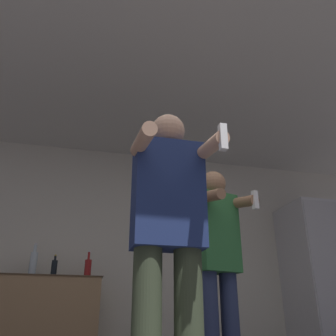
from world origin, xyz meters
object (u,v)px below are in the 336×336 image
at_px(refrigerator, 322,282).
at_px(bottle_short_whiskey, 54,268).
at_px(person_man_side, 218,257).
at_px(bottle_dark_rum, 88,268).
at_px(bottle_clear_vodka, 33,263).
at_px(person_woman_foreground, 169,233).

height_order(refrigerator, bottle_short_whiskey, refrigerator).
bearing_deg(bottle_short_whiskey, person_man_side, -50.43).
xyz_separation_m(bottle_dark_rum, bottle_clear_vodka, (-0.56, 0.00, 0.03)).
distance_m(person_woman_foreground, person_man_side, 0.95).
relative_size(refrigerator, bottle_clear_vodka, 5.32).
distance_m(bottle_dark_rum, bottle_clear_vodka, 0.56).
bearing_deg(refrigerator, person_man_side, -142.55).
bearing_deg(person_man_side, bottle_short_whiskey, 129.57).
distance_m(bottle_dark_rum, person_man_side, 1.77).
bearing_deg(refrigerator, bottle_dark_rum, 178.34).
distance_m(bottle_clear_vodka, person_man_side, 2.11).
height_order(bottle_short_whiskey, bottle_clear_vodka, bottle_clear_vodka).
xyz_separation_m(bottle_dark_rum, bottle_short_whiskey, (-0.35, 0.00, -0.01)).
bearing_deg(bottle_clear_vodka, bottle_dark_rum, 0.00).
distance_m(bottle_short_whiskey, person_man_side, 1.97).
xyz_separation_m(bottle_clear_vodka, person_woman_foreground, (0.90, -2.28, -0.17)).
bearing_deg(bottle_clear_vodka, person_man_side, -45.93).
height_order(bottle_dark_rum, bottle_short_whiskey, bottle_dark_rum).
relative_size(bottle_clear_vodka, person_man_side, 0.22).
xyz_separation_m(bottle_short_whiskey, person_woman_foreground, (0.69, -2.28, -0.12)).
distance_m(bottle_short_whiskey, bottle_clear_vodka, 0.22).
height_order(bottle_clear_vodka, person_man_side, person_man_side).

